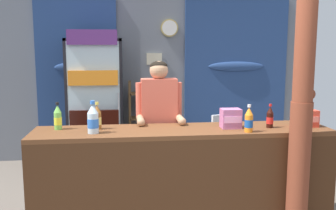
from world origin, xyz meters
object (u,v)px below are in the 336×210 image
at_px(plastic_lawn_chair, 219,139).
at_px(snack_box_crackers, 306,119).
at_px(soda_bottle_lime_soda, 58,118).
at_px(soda_bottle_iced_tea, 97,118).
at_px(stall_counter, 185,172).
at_px(soda_bottle_water, 93,120).
at_px(shopkeeper, 159,119).
at_px(snack_box_wafer, 231,118).
at_px(drink_fridge, 95,94).
at_px(soda_bottle_cola, 270,118).
at_px(timber_post, 302,108).
at_px(bottle_shelf_rack, 144,120).
at_px(soda_bottle_orange_soda, 249,120).

xyz_separation_m(plastic_lawn_chair, snack_box_crackers, (0.43, -1.57, 0.57)).
relative_size(soda_bottle_lime_soda, soda_bottle_iced_tea, 1.00).
relative_size(stall_counter, soda_bottle_water, 9.55).
bearing_deg(plastic_lawn_chair, shopkeeper, -130.25).
bearing_deg(snack_box_wafer, drink_fridge, 124.90).
distance_m(drink_fridge, snack_box_crackers, 2.96).
relative_size(stall_counter, drink_fridge, 1.40).
bearing_deg(drink_fridge, snack_box_crackers, -43.86).
relative_size(shopkeeper, soda_bottle_lime_soda, 6.27).
height_order(shopkeeper, snack_box_crackers, shopkeeper).
xyz_separation_m(shopkeeper, soda_bottle_lime_soda, (-0.97, -0.31, 0.09)).
bearing_deg(snack_box_crackers, soda_bottle_cola, 179.60).
bearing_deg(timber_post, soda_bottle_cola, 111.95).
bearing_deg(drink_fridge, bottle_shelf_rack, 15.73).
relative_size(soda_bottle_cola, soda_bottle_iced_tea, 0.89).
distance_m(shopkeeper, snack_box_crackers, 1.45).
height_order(timber_post, soda_bottle_water, timber_post).
relative_size(shopkeeper, soda_bottle_cola, 7.04).
height_order(soda_bottle_orange_soda, soda_bottle_iced_tea, soda_bottle_iced_tea).
relative_size(drink_fridge, soda_bottle_lime_soda, 7.75).
relative_size(bottle_shelf_rack, soda_bottle_water, 4.30).
bearing_deg(soda_bottle_lime_soda, soda_bottle_cola, -4.50).
relative_size(plastic_lawn_chair, snack_box_wafer, 4.71).
relative_size(timber_post, bottle_shelf_rack, 2.04).
xyz_separation_m(stall_counter, soda_bottle_iced_tea, (-0.79, 0.20, 0.49)).
relative_size(stall_counter, soda_bottle_iced_tea, 10.91).
relative_size(soda_bottle_orange_soda, soda_bottle_cola, 1.10).
bearing_deg(snack_box_crackers, timber_post, -122.43).
bearing_deg(shopkeeper, bottle_shelf_rack, 91.87).
bearing_deg(timber_post, stall_counter, 164.06).
height_order(stall_counter, soda_bottle_lime_soda, soda_bottle_lime_soda).
xyz_separation_m(plastic_lawn_chair, soda_bottle_iced_tea, (-1.54, -1.44, 0.59)).
xyz_separation_m(drink_fridge, soda_bottle_cola, (1.78, -2.05, -0.01)).
bearing_deg(snack_box_crackers, snack_box_wafer, 177.23).
xyz_separation_m(soda_bottle_orange_soda, soda_bottle_iced_tea, (-1.36, 0.28, 0.00)).
distance_m(stall_counter, timber_post, 1.18).
xyz_separation_m(stall_counter, plastic_lawn_chair, (0.75, 1.64, -0.10)).
bearing_deg(snack_box_crackers, soda_bottle_orange_soda, -166.02).
bearing_deg(snack_box_wafer, soda_bottle_water, -176.54).
bearing_deg(soda_bottle_orange_soda, soda_bottle_iced_tea, 168.19).
relative_size(soda_bottle_water, soda_bottle_orange_soda, 1.16).
bearing_deg(snack_box_crackers, plastic_lawn_chair, 105.36).
relative_size(soda_bottle_cola, soda_bottle_lime_soda, 0.89).
distance_m(soda_bottle_cola, soda_bottle_iced_tea, 1.62).
distance_m(timber_post, soda_bottle_cola, 0.40).
height_order(soda_bottle_water, snack_box_wafer, soda_bottle_water).
xyz_separation_m(timber_post, soda_bottle_cola, (-0.14, 0.34, -0.14)).
bearing_deg(bottle_shelf_rack, timber_post, -65.03).
bearing_deg(soda_bottle_water, soda_bottle_lime_soda, 149.28).
bearing_deg(stall_counter, bottle_shelf_rack, 95.97).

